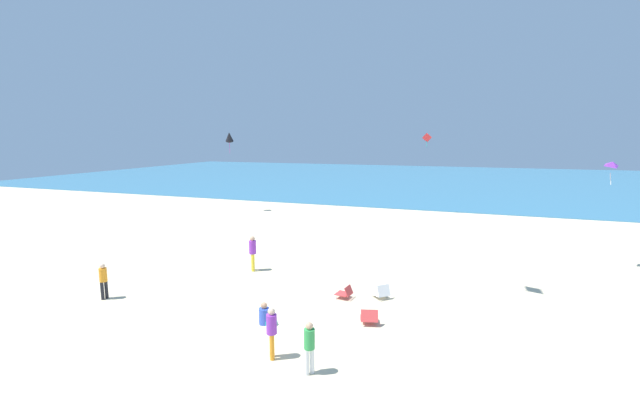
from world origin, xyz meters
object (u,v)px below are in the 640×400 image
beach_chair_far_right (382,292)px  kite_purple (613,164)px  person_0 (309,344)px  person_4 (265,316)px  kite_black (229,137)px  beach_chair_near_camera (369,317)px  person_2 (272,329)px  person_1 (253,251)px  kite_red (427,138)px  beach_chair_mid_beach (345,292)px  person_3 (103,279)px

beach_chair_far_right → kite_purple: 13.09m
person_0 → person_4: bearing=175.0°
beach_chair_far_right → kite_purple: (9.64, 7.33, 4.96)m
person_4 → kite_black: kite_black is taller
person_0 → beach_chair_near_camera: bearing=113.0°
person_2 → kite_black: size_ratio=0.81×
beach_chair_far_right → person_1: size_ratio=0.47×
person_1 → kite_purple: size_ratio=1.47×
kite_red → kite_black: bearing=-163.9°
beach_chair_mid_beach → person_0: 5.50m
beach_chair_far_right → person_0: size_ratio=0.55×
person_4 → beach_chair_near_camera: bearing=21.3°
person_3 → kite_purple: (20.25, 11.05, 4.37)m
kite_purple → beach_chair_far_right: bearing=-142.8°
person_2 → beach_chair_far_right: bearing=-141.0°
person_3 → person_4: 7.20m
beach_chair_near_camera → person_2: bearing=129.0°
beach_chair_far_right → person_0: bearing=127.9°
beach_chair_mid_beach → person_0: size_ratio=0.46×
beach_chair_near_camera → kite_purple: size_ratio=0.64×
person_4 → kite_purple: 17.74m
person_2 → kite_red: bearing=-124.0°
person_1 → person_2: bearing=89.5°
person_2 → kite_purple: size_ratio=1.33×
person_1 → person_0: bearing=95.2°
kite_purple → person_4: bearing=-140.1°
person_1 → kite_black: (-9.56, 13.68, 5.58)m
beach_chair_far_right → beach_chair_mid_beach: 1.49m
person_1 → person_2: size_ratio=1.11×
beach_chair_near_camera → person_0: (-0.91, -3.51, 0.61)m
person_3 → kite_red: (10.58, 23.48, 5.63)m
beach_chair_mid_beach → person_2: bearing=90.4°
beach_chair_near_camera → kite_red: bearing=-15.3°
beach_chair_far_right → beach_chair_near_camera: 2.41m
kite_black → kite_red: bearing=16.1°
person_4 → kite_red: (3.41, 23.35, 6.20)m
person_0 → kite_red: 26.29m
beach_chair_far_right → kite_red: 20.71m
person_2 → kite_red: kite_red is taller
beach_chair_far_right → person_2: person_2 is taller
beach_chair_near_camera → person_4: size_ratio=0.95×
kite_black → kite_purple: bearing=-16.7°
person_1 → person_3: size_ratio=1.17×
beach_chair_near_camera → person_2: person_2 is taller
person_3 → person_4: size_ratio=1.88×
person_2 → person_1: bearing=-86.6°
beach_chair_mid_beach → person_2: 5.16m
person_0 → person_2: (-1.33, 0.38, 0.04)m
person_1 → kite_black: 17.60m
person_4 → kite_red: 24.40m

